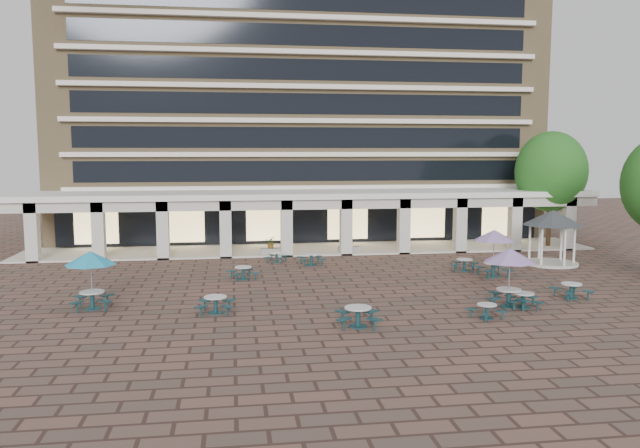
{
  "coord_description": "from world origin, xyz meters",
  "views": [
    {
      "loc": [
        -5.85,
        -30.77,
        7.33
      ],
      "look_at": [
        -1.07,
        3.0,
        3.35
      ],
      "focal_mm": 35.0,
      "sensor_mm": 36.0,
      "label": 1
    }
  ],
  "objects_px": {
    "picnic_table_1": "(358,315)",
    "picnic_table_2": "(524,299)",
    "planter_left": "(271,247)",
    "planter_right": "(349,247)",
    "picnic_table_3": "(571,289)",
    "gazebo": "(553,224)"
  },
  "relations": [
    {
      "from": "planter_left",
      "to": "planter_right",
      "type": "height_order",
      "value": "planter_left"
    },
    {
      "from": "picnic_table_1",
      "to": "picnic_table_2",
      "type": "bearing_deg",
      "value": 21.36
    },
    {
      "from": "picnic_table_1",
      "to": "planter_right",
      "type": "height_order",
      "value": "planter_right"
    },
    {
      "from": "picnic_table_2",
      "to": "picnic_table_3",
      "type": "distance_m",
      "value": 3.58
    },
    {
      "from": "picnic_table_2",
      "to": "planter_right",
      "type": "xyz_separation_m",
      "value": [
        -5.23,
        16.62,
        0.04
      ]
    },
    {
      "from": "gazebo",
      "to": "planter_left",
      "type": "distance_m",
      "value": 18.99
    },
    {
      "from": "gazebo",
      "to": "picnic_table_1",
      "type": "bearing_deg",
      "value": -140.86
    },
    {
      "from": "picnic_table_3",
      "to": "picnic_table_2",
      "type": "bearing_deg",
      "value": -160.3
    },
    {
      "from": "planter_right",
      "to": "picnic_table_1",
      "type": "bearing_deg",
      "value": -99.55
    },
    {
      "from": "picnic_table_1",
      "to": "planter_right",
      "type": "relative_size",
      "value": 1.39
    },
    {
      "from": "planter_left",
      "to": "gazebo",
      "type": "bearing_deg",
      "value": -18.97
    },
    {
      "from": "gazebo",
      "to": "planter_right",
      "type": "distance_m",
      "value": 13.87
    },
    {
      "from": "gazebo",
      "to": "planter_left",
      "type": "height_order",
      "value": "gazebo"
    },
    {
      "from": "picnic_table_2",
      "to": "planter_left",
      "type": "height_order",
      "value": "planter_left"
    },
    {
      "from": "planter_left",
      "to": "planter_right",
      "type": "distance_m",
      "value": 5.61
    },
    {
      "from": "picnic_table_2",
      "to": "gazebo",
      "type": "xyz_separation_m",
      "value": [
        7.02,
        10.48,
        2.23
      ]
    },
    {
      "from": "planter_right",
      "to": "planter_left",
      "type": "bearing_deg",
      "value": 180.0
    },
    {
      "from": "gazebo",
      "to": "planter_left",
      "type": "xyz_separation_m",
      "value": [
        -17.85,
        6.14,
        -2.07
      ]
    },
    {
      "from": "picnic_table_2",
      "to": "picnic_table_3",
      "type": "height_order",
      "value": "picnic_table_3"
    },
    {
      "from": "picnic_table_1",
      "to": "picnic_table_3",
      "type": "bearing_deg",
      "value": 24.56
    },
    {
      "from": "gazebo",
      "to": "planter_right",
      "type": "relative_size",
      "value": 2.53
    },
    {
      "from": "picnic_table_1",
      "to": "picnic_table_3",
      "type": "xyz_separation_m",
      "value": [
        11.62,
        3.53,
        -0.05
      ]
    }
  ]
}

